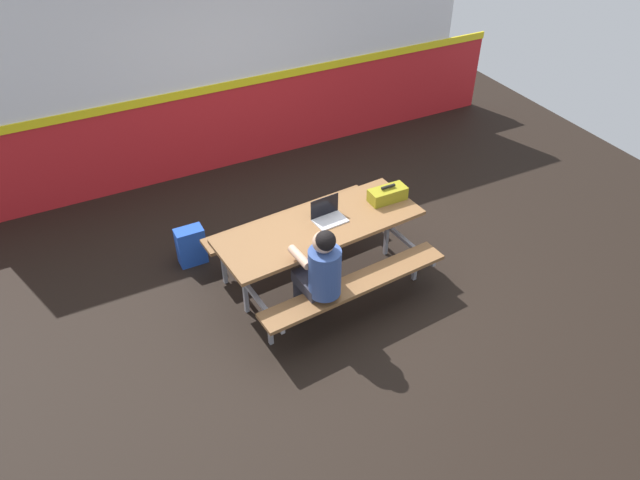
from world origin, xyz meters
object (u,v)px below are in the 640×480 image
student_nearer (320,271)px  backpack_dark (191,246)px  picnic_table_main (320,238)px  laptop_silver (328,216)px  toolbox_grey (388,194)px

student_nearer → backpack_dark: bearing=118.1°
picnic_table_main → laptop_silver: laptop_silver is taller
toolbox_grey → backpack_dark: size_ratio=0.91×
laptop_silver → backpack_dark: (-1.22, 0.88, -0.57)m
laptop_silver → picnic_table_main: bearing=-157.7°
picnic_table_main → toolbox_grey: bearing=4.9°
student_nearer → laptop_silver: bearing=56.8°
laptop_silver → student_nearer: bearing=-123.2°
laptop_silver → backpack_dark: size_ratio=0.77×
picnic_table_main → laptop_silver: bearing=22.3°
student_nearer → backpack_dark: (-0.81, 1.51, -0.49)m
picnic_table_main → backpack_dark: picnic_table_main is taller
student_nearer → picnic_table_main: bearing=63.0°
laptop_silver → toolbox_grey: laptop_silver is taller
student_nearer → backpack_dark: student_nearer is taller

